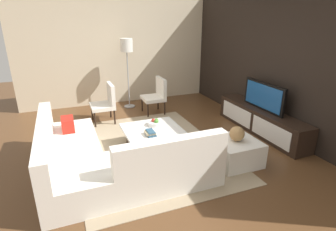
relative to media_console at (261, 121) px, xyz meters
name	(u,v)px	position (x,y,z in m)	size (l,w,h in m)	color
ground_plane	(150,152)	(0.00, -2.40, -0.25)	(14.00, 14.00, 0.00)	brown
feature_wall_back	(280,64)	(0.00, 0.30, 1.15)	(6.40, 0.12, 2.80)	black
side_wall_left	(119,51)	(-3.20, -2.20, 1.15)	(0.12, 5.20, 2.80)	beige
area_rug	(148,149)	(-0.10, -2.40, -0.24)	(3.35, 2.51, 0.01)	tan
media_console	(261,121)	(0.00, 0.00, 0.00)	(2.34, 0.45, 0.50)	black
television	(264,96)	(0.00, 0.00, 0.52)	(1.12, 0.06, 0.55)	black
sectional_couch	(105,160)	(0.51, -3.25, 0.04)	(2.33, 2.40, 0.83)	white
coffee_table	(153,138)	(-0.10, -2.30, -0.05)	(1.01, 1.01, 0.38)	black
accent_chair_near	(106,101)	(-1.76, -2.83, 0.24)	(0.58, 0.51, 0.87)	black
floor_lamp	(127,50)	(-2.62, -2.11, 1.23)	(0.31, 0.31, 1.75)	#A5A5AA
ottoman	(235,152)	(0.86, -1.21, -0.05)	(0.70, 0.70, 0.40)	white
fruit_bowl	(155,123)	(-0.28, -2.20, 0.18)	(0.28, 0.28, 0.13)	silver
accent_chair_far	(157,94)	(-1.92, -1.59, 0.24)	(0.56, 0.50, 0.87)	black
decorative_ball	(237,134)	(0.86, -1.21, 0.27)	(0.24, 0.24, 0.24)	#AD8451
book_stack	(150,133)	(0.12, -2.41, 0.17)	(0.22, 0.16, 0.08)	#2D516B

